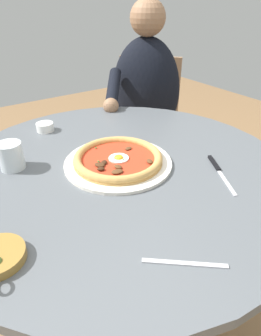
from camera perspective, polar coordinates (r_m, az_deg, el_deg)
The scene contains 9 objects.
ground_plane at distance 1.41m, azimuth -1.49°, elevation -26.22°, with size 6.00×6.00×0.02m, color olive.
dining_table at distance 0.95m, azimuth -2.00°, elevation -6.09°, with size 1.06×1.06×0.73m.
pizza_on_plate at distance 0.88m, azimuth -2.60°, elevation 1.63°, with size 0.33×0.33×0.03m.
water_glass at distance 0.92m, azimuth -22.49°, elevation 1.92°, with size 0.07×0.07×0.08m.
steak_knife at distance 0.90m, azimuth 16.79°, elevation -0.05°, with size 0.19×0.11×0.01m.
ramekin_capers at distance 1.15m, azimuth -16.53°, elevation 7.83°, with size 0.06×0.06×0.03m.
fork_utensil at distance 0.60m, azimuth 10.65°, elevation -18.01°, with size 0.11×0.13×0.00m.
diner_person at distance 1.67m, azimuth 2.75°, elevation 7.65°, with size 0.44×0.56×1.17m.
cafe_chair_diner at distance 1.80m, azimuth 3.31°, elevation 9.55°, with size 0.57×0.57×0.87m.
Camera 1 is at (-0.64, 0.40, 1.18)m, focal length 30.88 mm.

